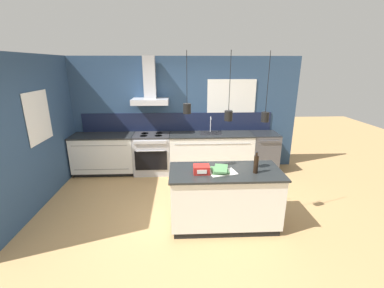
{
  "coord_description": "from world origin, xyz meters",
  "views": [
    {
      "loc": [
        0.07,
        -3.93,
        2.43
      ],
      "look_at": [
        0.27,
        0.48,
        1.05
      ],
      "focal_mm": 24.0,
      "sensor_mm": 36.0,
      "label": 1
    }
  ],
  "objects_px": {
    "bottle_on_island": "(256,164)",
    "book_stack": "(220,170)",
    "oven_range": "(152,153)",
    "red_supply_box": "(201,169)",
    "dishwasher": "(263,152)"
  },
  "relations": [
    {
      "from": "dishwasher",
      "to": "oven_range",
      "type": "bearing_deg",
      "value": -179.91
    },
    {
      "from": "oven_range",
      "to": "red_supply_box",
      "type": "bearing_deg",
      "value": -66.45
    },
    {
      "from": "dishwasher",
      "to": "book_stack",
      "type": "relative_size",
      "value": 2.61
    },
    {
      "from": "dishwasher",
      "to": "bottle_on_island",
      "type": "height_order",
      "value": "bottle_on_island"
    },
    {
      "from": "red_supply_box",
      "to": "oven_range",
      "type": "bearing_deg",
      "value": 113.55
    },
    {
      "from": "oven_range",
      "to": "red_supply_box",
      "type": "distance_m",
      "value": 2.44
    },
    {
      "from": "oven_range",
      "to": "dishwasher",
      "type": "bearing_deg",
      "value": 0.09
    },
    {
      "from": "oven_range",
      "to": "red_supply_box",
      "type": "relative_size",
      "value": 3.93
    },
    {
      "from": "book_stack",
      "to": "red_supply_box",
      "type": "bearing_deg",
      "value": -171.88
    },
    {
      "from": "bottle_on_island",
      "to": "dishwasher",
      "type": "bearing_deg",
      "value": 68.84
    },
    {
      "from": "oven_range",
      "to": "bottle_on_island",
      "type": "xyz_separation_m",
      "value": [
        1.74,
        -2.21,
        0.59
      ]
    },
    {
      "from": "book_stack",
      "to": "bottle_on_island",
      "type": "bearing_deg",
      "value": -7.32
    },
    {
      "from": "book_stack",
      "to": "red_supply_box",
      "type": "xyz_separation_m",
      "value": [
        -0.28,
        -0.04,
        0.03
      ]
    },
    {
      "from": "bottle_on_island",
      "to": "book_stack",
      "type": "bearing_deg",
      "value": 172.68
    },
    {
      "from": "oven_range",
      "to": "red_supply_box",
      "type": "xyz_separation_m",
      "value": [
        0.95,
        -2.19,
        0.51
      ]
    }
  ]
}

